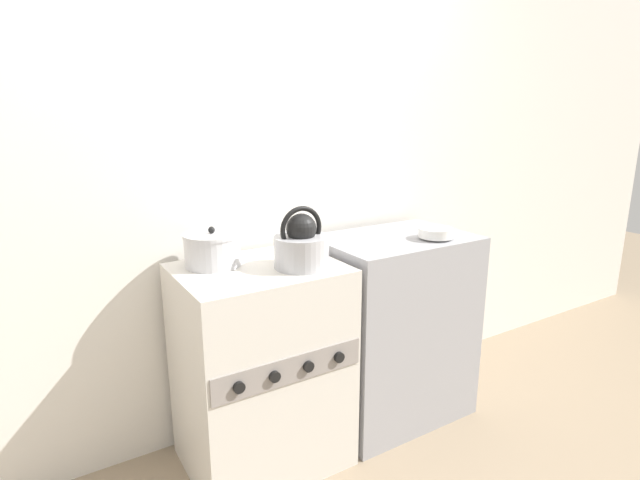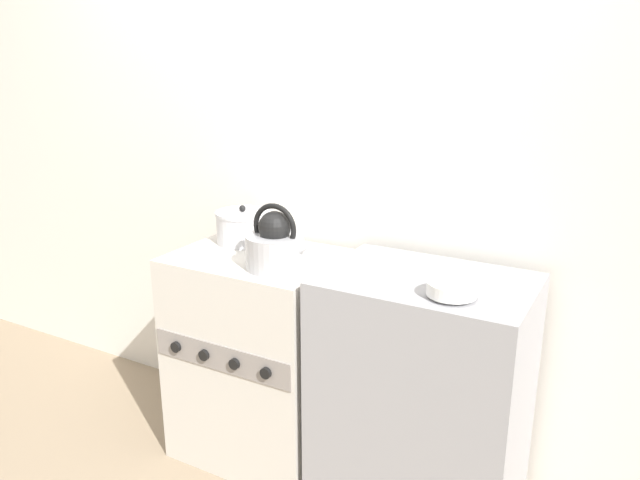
% 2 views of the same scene
% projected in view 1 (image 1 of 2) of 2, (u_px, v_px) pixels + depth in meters
% --- Properties ---
extents(wall_back, '(7.00, 0.06, 2.50)m').
position_uv_depth(wall_back, '(224.00, 175.00, 2.23)').
color(wall_back, silver).
rests_on(wall_back, ground_plane).
extents(stove, '(0.67, 0.55, 0.91)m').
position_uv_depth(stove, '(262.00, 367.00, 2.16)').
color(stove, beige).
rests_on(stove, ground_plane).
extents(counter, '(0.73, 0.52, 0.94)m').
position_uv_depth(counter, '(393.00, 327.00, 2.52)').
color(counter, '#99999E').
rests_on(counter, ground_plane).
extents(kettle, '(0.28, 0.22, 0.25)m').
position_uv_depth(kettle, '(302.00, 245.00, 2.02)').
color(kettle, '#B2B2B7').
rests_on(kettle, stove).
extents(cooking_pot, '(0.23, 0.23, 0.17)m').
position_uv_depth(cooking_pot, '(213.00, 249.00, 2.05)').
color(cooking_pot, silver).
rests_on(cooking_pot, stove).
extents(enamel_bowl, '(0.16, 0.16, 0.05)m').
position_uv_depth(enamel_bowl, '(436.00, 233.00, 2.35)').
color(enamel_bowl, white).
rests_on(enamel_bowl, counter).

